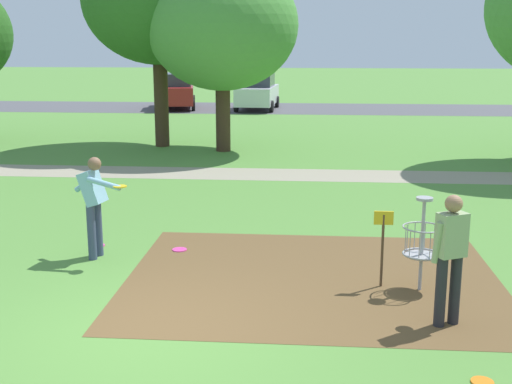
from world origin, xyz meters
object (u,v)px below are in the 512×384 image
frisbee_by_tee (180,250)px  parked_car_center_left (257,92)px  frisbee_mid_grass (482,382)px  tree_mid_right (158,0)px  tree_mid_center (222,26)px  parked_car_leftmost (176,91)px  frisbee_near_basket (99,245)px  disc_golf_basket (418,240)px  player_throwing (94,200)px  player_foreground_watching (450,253)px

frisbee_by_tee → parked_car_center_left: bearing=91.3°
frisbee_mid_grass → parked_car_center_left: (-4.65, 28.14, 0.91)m
frisbee_mid_grass → tree_mid_right: tree_mid_right is taller
tree_mid_center → parked_car_leftmost: tree_mid_center is taller
frisbee_by_tee → frisbee_mid_grass: bearing=-46.1°
frisbee_near_basket → parked_car_center_left: parked_car_center_left is taller
disc_golf_basket → player_throwing: (-5.10, 1.06, 0.23)m
frisbee_near_basket → frisbee_by_tee: 1.48m
tree_mid_right → disc_golf_basket: bearing=-63.0°
player_throwing → frisbee_by_tee: 1.70m
parked_car_leftmost → tree_mid_right: bearing=-80.8°
disc_golf_basket → frisbee_by_tee: bearing=157.7°
player_throwing → frisbee_by_tee: size_ratio=6.77×
tree_mid_right → parked_car_leftmost: 13.45m
disc_golf_basket → parked_car_center_left: (-4.34, 25.44, 0.17)m
player_throwing → player_foreground_watching: bearing=-23.2°
player_foreground_watching → parked_car_leftmost: size_ratio=0.38×
frisbee_mid_grass → tree_mid_right: (-6.92, 15.69, 4.83)m
tree_mid_right → parked_car_leftmost: size_ratio=1.57×
tree_mid_right → parked_car_center_left: 13.25m
disc_golf_basket → player_foreground_watching: player_foreground_watching is taller
player_foreground_watching → frisbee_near_basket: (-5.47, 2.90, -0.96)m
parked_car_leftmost → parked_car_center_left: 4.34m
parked_car_center_left → disc_golf_basket: bearing=-80.3°
player_foreground_watching → parked_car_leftmost: parked_car_leftmost is taller
player_throwing → tree_mid_right: tree_mid_right is taller
player_foreground_watching → player_throwing: size_ratio=1.00×
disc_golf_basket → tree_mid_right: bearing=117.0°
tree_mid_right → frisbee_by_tee: bearing=-76.1°
player_foreground_watching → frisbee_near_basket: 6.27m
player_foreground_watching → frisbee_by_tee: (-4.00, 2.77, -0.96)m
tree_mid_right → parked_car_center_left: (2.28, 12.45, -3.91)m
player_foreground_watching → parked_car_leftmost: (-8.88, 26.90, -0.05)m
player_foreground_watching → parked_car_center_left: size_ratio=0.40×
parked_car_center_left → player_foreground_watching: bearing=-80.3°
disc_golf_basket → frisbee_by_tee: disc_golf_basket is taller
frisbee_near_basket → frisbee_by_tee: same height
player_throwing → frisbee_mid_grass: (5.41, -3.77, -0.98)m
parked_car_center_left → frisbee_near_basket: bearing=-92.2°
tree_mid_center → tree_mid_right: bearing=159.2°
frisbee_near_basket → frisbee_mid_grass: 7.09m
player_foreground_watching → tree_mid_center: 14.45m
tree_mid_center → frisbee_by_tee: bearing=-86.7°
player_foreground_watching → frisbee_near_basket: size_ratio=8.45×
tree_mid_right → player_foreground_watching: bearing=-64.3°
disc_golf_basket → frisbee_near_basket: disc_golf_basket is taller
frisbee_near_basket → tree_mid_right: bearing=96.8°
parked_car_leftmost → frisbee_mid_grass: bearing=-72.4°
player_foreground_watching → frisbee_mid_grass: bearing=-86.2°
disc_golf_basket → tree_mid_center: 13.32m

